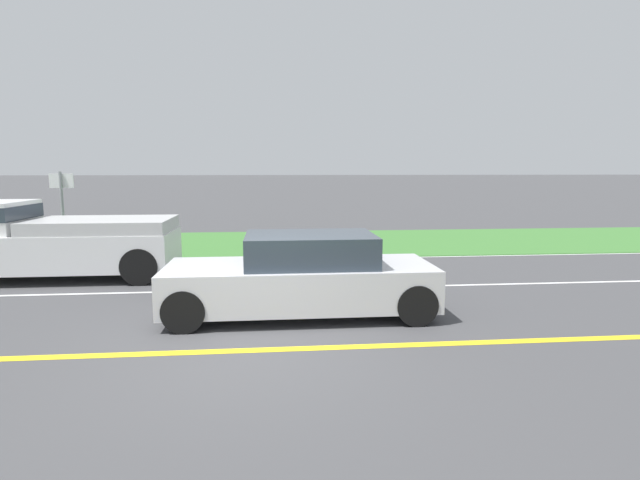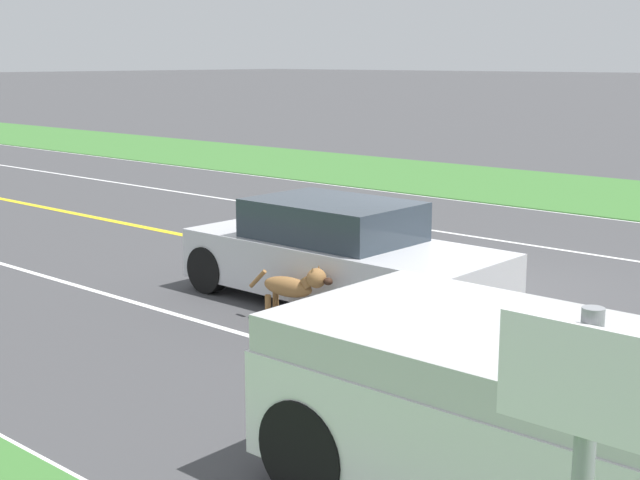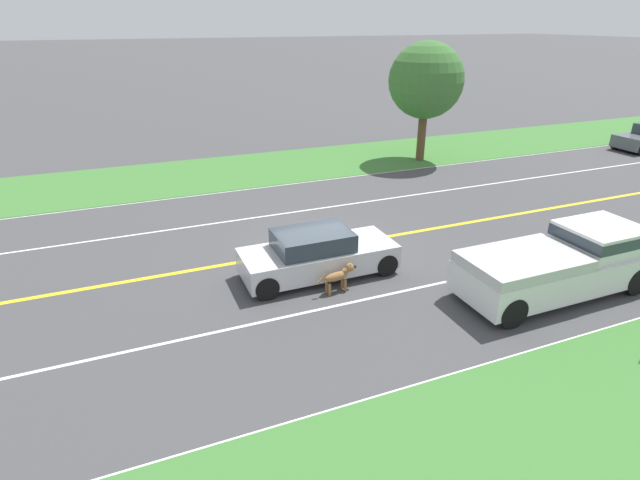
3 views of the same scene
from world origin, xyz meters
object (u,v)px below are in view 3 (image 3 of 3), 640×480
at_px(pickup_truck, 561,262).
at_px(roadside_tree_left_near, 426,81).
at_px(dog, 340,275).
at_px(ego_car, 317,254).

relative_size(pickup_truck, roadside_tree_left_near, 0.90).
xyz_separation_m(dog, roadside_tree_left_near, (-11.16, 9.77, 3.59)).
relative_size(ego_car, dog, 3.56).
height_order(dog, roadside_tree_left_near, roadside_tree_left_near).
bearing_deg(roadside_tree_left_near, dog, -41.20).
relative_size(ego_car, roadside_tree_left_near, 0.75).
bearing_deg(ego_car, dog, 10.74).
relative_size(dog, pickup_truck, 0.24).
relative_size(ego_car, pickup_truck, 0.84).
height_order(ego_car, pickup_truck, pickup_truck).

